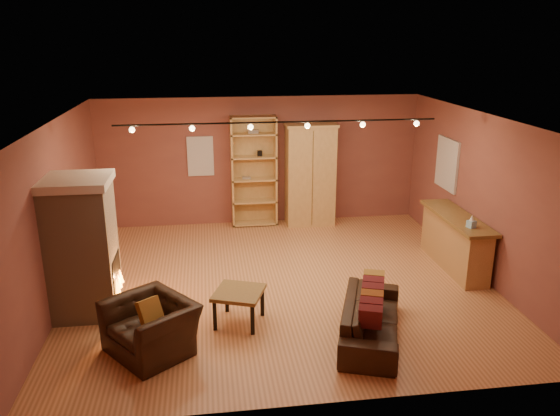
{
  "coord_description": "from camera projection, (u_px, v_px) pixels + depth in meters",
  "views": [
    {
      "loc": [
        -1.18,
        -8.43,
        4.06
      ],
      "look_at": [
        0.01,
        0.2,
        1.28
      ],
      "focal_mm": 35.0,
      "sensor_mm": 36.0,
      "label": 1
    }
  ],
  "objects": [
    {
      "name": "back_wall",
      "position": [
        260.0,
        161.0,
        11.99
      ],
      "size": [
        7.0,
        0.02,
        2.8
      ],
      "primitive_type": "cube",
      "color": "brown",
      "rests_on": "floor"
    },
    {
      "name": "armoire",
      "position": [
        310.0,
        174.0,
        11.94
      ],
      "size": [
        1.11,
        0.63,
        2.25
      ],
      "color": "tan",
      "rests_on": "floor"
    },
    {
      "name": "bookcase",
      "position": [
        254.0,
        170.0,
        11.9
      ],
      "size": [
        0.99,
        0.38,
        2.42
      ],
      "color": "tan",
      "rests_on": "floor"
    },
    {
      "name": "left_wall",
      "position": [
        58.0,
        214.0,
        8.46
      ],
      "size": [
        0.02,
        6.5,
        2.8
      ],
      "primitive_type": "cube",
      "color": "brown",
      "rests_on": "floor"
    },
    {
      "name": "bar_counter",
      "position": [
        455.0,
        241.0,
        9.82
      ],
      "size": [
        0.56,
        2.06,
        0.98
      ],
      "color": "tan",
      "rests_on": "floor"
    },
    {
      "name": "floor",
      "position": [
        281.0,
        282.0,
        9.35
      ],
      "size": [
        7.0,
        7.0,
        0.0
      ],
      "primitive_type": "plane",
      "color": "#AA683C",
      "rests_on": "ground"
    },
    {
      "name": "coffee_table",
      "position": [
        239.0,
        296.0,
        7.93
      ],
      "size": [
        0.86,
        0.86,
        0.51
      ],
      "rotation": [
        0.0,
        0.0,
        -0.36
      ],
      "color": "brown",
      "rests_on": "floor"
    },
    {
      "name": "back_window",
      "position": [
        200.0,
        156.0,
        11.75
      ],
      "size": [
        0.56,
        0.04,
        0.86
      ],
      "primitive_type": "cube",
      "color": "silver",
      "rests_on": "back_wall"
    },
    {
      "name": "ceiling",
      "position": [
        281.0,
        119.0,
        8.5
      ],
      "size": [
        7.0,
        7.0,
        0.0
      ],
      "primitive_type": "plane",
      "rotation": [
        3.14,
        0.0,
        0.0
      ],
      "color": "brown",
      "rests_on": "back_wall"
    },
    {
      "name": "right_window",
      "position": [
        447.0,
        164.0,
        10.62
      ],
      "size": [
        0.05,
        0.9,
        1.0
      ],
      "primitive_type": "cube",
      "color": "silver",
      "rests_on": "right_wall"
    },
    {
      "name": "right_wall",
      "position": [
        482.0,
        196.0,
        9.38
      ],
      "size": [
        0.02,
        6.5,
        2.8
      ],
      "primitive_type": "cube",
      "color": "brown",
      "rests_on": "floor"
    },
    {
      "name": "armchair",
      "position": [
        150.0,
        319.0,
        7.19
      ],
      "size": [
        1.24,
        1.3,
        0.96
      ],
      "rotation": [
        0.0,
        0.0,
        -0.91
      ],
      "color": "black",
      "rests_on": "floor"
    },
    {
      "name": "loveseat",
      "position": [
        371.0,
        311.0,
        7.56
      ],
      "size": [
        1.17,
        1.99,
        0.79
      ],
      "rotation": [
        0.0,
        0.0,
        1.23
      ],
      "color": "black",
      "rests_on": "floor"
    },
    {
      "name": "track_rail",
      "position": [
        279.0,
        124.0,
        8.72
      ],
      "size": [
        5.2,
        0.09,
        0.13
      ],
      "color": "black",
      "rests_on": "ceiling"
    },
    {
      "name": "tissue_box",
      "position": [
        472.0,
        222.0,
        9.06
      ],
      "size": [
        0.16,
        0.16,
        0.22
      ],
      "rotation": [
        0.0,
        0.0,
        0.35
      ],
      "color": "#8EC4E4",
      "rests_on": "bar_counter"
    },
    {
      "name": "fireplace",
      "position": [
        83.0,
        247.0,
        8.06
      ],
      "size": [
        1.01,
        0.98,
        2.12
      ],
      "color": "tan",
      "rests_on": "floor"
    }
  ]
}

